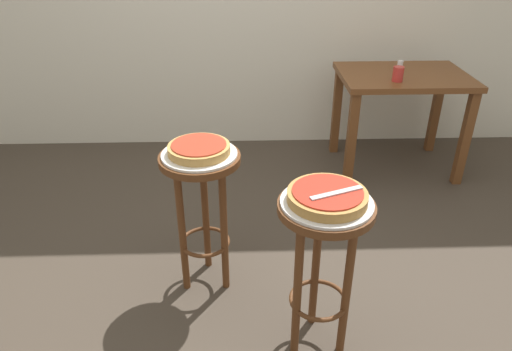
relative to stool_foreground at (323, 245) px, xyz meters
The scene contains 11 objects.
ground_plane 0.85m from the stool_foreground, 115.60° to the left, with size 6.00×6.00×0.00m, color #42382D.
stool_foreground is the anchor object (origin of this frame).
serving_plate_foreground 0.20m from the stool_foreground, 90.00° to the left, with size 0.36×0.36×0.01m, color silver.
pizza_foreground 0.23m from the stool_foreground, 90.00° to the left, with size 0.31×0.31×0.05m.
stool_middle 0.67m from the stool_foreground, 140.08° to the left, with size 0.38×0.38×0.74m.
serving_plate_middle 0.70m from the stool_foreground, 140.08° to the left, with size 0.35×0.35×0.01m, color white.
pizza_middle 0.71m from the stool_foreground, 140.08° to the left, with size 0.29×0.29×0.05m.
dining_table 1.89m from the stool_foreground, 63.85° to the left, with size 0.90×0.65×0.73m.
cup_near_edge 1.70m from the stool_foreground, 64.48° to the left, with size 0.07×0.07×0.10m, color red.
condiment_shaker 1.96m from the stool_foreground, 65.20° to the left, with size 0.04×0.04×0.07m, color white.
pizza_server_knife 0.26m from the stool_foreground, 33.69° to the right, with size 0.22×0.02×0.01m, color silver.
Camera 1 is at (-0.04, -2.11, 1.71)m, focal length 33.09 mm.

